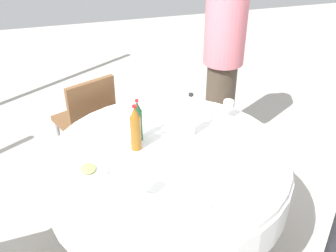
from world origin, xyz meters
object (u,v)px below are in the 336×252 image
(wine_glass_far, at_px, (228,105))
(chair_south, at_px, (88,117))
(bottle_dark_green_near, at_px, (138,122))
(person_mid, at_px, (223,60))
(plate_east, at_px, (171,154))
(dining_table, at_px, (168,173))
(plate_left, at_px, (89,171))
(bottle_amber_right, at_px, (136,129))
(wine_glass_west, at_px, (145,181))
(bottle_clear_mid, at_px, (190,116))

(wine_glass_far, height_order, chair_south, chair_south)
(bottle_dark_green_near, relative_size, person_mid, 0.18)
(bottle_dark_green_near, distance_m, plate_east, 0.30)
(dining_table, bearing_deg, plate_left, 96.44)
(bottle_amber_right, distance_m, plate_left, 0.37)
(wine_glass_west, xyz_separation_m, person_mid, (1.36, -0.97, 0.01))
(bottle_clear_mid, distance_m, plate_east, 0.29)
(chair_south, bearing_deg, dining_table, -90.00)
(dining_table, xyz_separation_m, plate_east, (-0.02, -0.02, 0.15))
(bottle_clear_mid, bearing_deg, person_mid, -33.40)
(bottle_clear_mid, height_order, bottle_dark_green_near, bottle_clear_mid)
(wine_glass_far, xyz_separation_m, plate_east, (-0.33, 0.50, -0.08))
(bottle_clear_mid, relative_size, person_mid, 0.18)
(bottle_clear_mid, distance_m, plate_left, 0.73)
(wine_glass_west, bearing_deg, person_mid, -35.56)
(wine_glass_west, distance_m, wine_glass_far, 0.97)
(wine_glass_west, bearing_deg, bottle_dark_green_near, -7.64)
(bottle_clear_mid, height_order, wine_glass_west, bottle_clear_mid)
(plate_east, bearing_deg, chair_south, 24.19)
(dining_table, xyz_separation_m, wine_glass_west, (-0.33, 0.21, 0.24))
(bottle_dark_green_near, distance_m, plate_left, 0.44)
(bottle_clear_mid, relative_size, bottle_dark_green_near, 1.03)
(plate_left, relative_size, person_mid, 0.14)
(dining_table, bearing_deg, chair_south, 23.70)
(plate_east, height_order, person_mid, person_mid)
(wine_glass_far, xyz_separation_m, person_mid, (0.72, -0.25, 0.01))
(wine_glass_west, height_order, plate_left, wine_glass_west)
(dining_table, distance_m, wine_glass_far, 0.65)
(bottle_dark_green_near, bearing_deg, plate_east, -143.91)
(dining_table, bearing_deg, bottle_amber_right, 58.92)
(bottle_clear_mid, relative_size, chair_south, 0.34)
(bottle_clear_mid, bearing_deg, plate_east, 137.04)
(bottle_clear_mid, xyz_separation_m, plate_east, (-0.19, 0.18, -0.13))
(bottle_clear_mid, xyz_separation_m, wine_glass_far, (0.14, -0.32, -0.05))
(bottle_clear_mid, xyz_separation_m, wine_glass_west, (-0.50, 0.41, -0.04))
(bottle_clear_mid, relative_size, wine_glass_far, 2.32)
(bottle_clear_mid, distance_m, wine_glass_west, 0.65)
(bottle_amber_right, bearing_deg, wine_glass_far, -73.07)
(bottle_clear_mid, bearing_deg, wine_glass_far, -66.37)
(bottle_amber_right, bearing_deg, dining_table, -121.08)
(wine_glass_far, relative_size, plate_east, 0.52)
(bottle_dark_green_near, height_order, wine_glass_far, bottle_dark_green_near)
(plate_left, relative_size, plate_east, 0.91)
(bottle_dark_green_near, xyz_separation_m, bottle_amber_right, (-0.10, 0.03, 0.01))
(dining_table, distance_m, chair_south, 1.04)
(person_mid, bearing_deg, wine_glass_west, -89.22)
(bottle_clear_mid, relative_size, plate_left, 1.31)
(plate_east, distance_m, person_mid, 1.29)
(plate_east, bearing_deg, wine_glass_west, 143.62)
(plate_east, bearing_deg, dining_table, 46.49)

